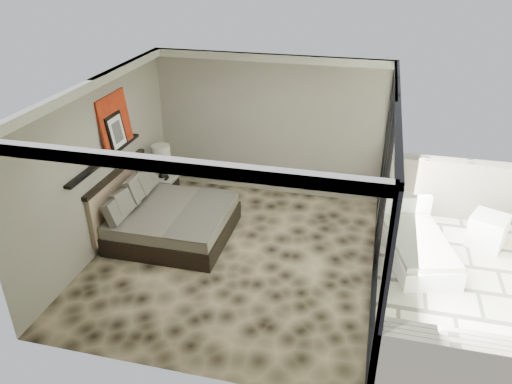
% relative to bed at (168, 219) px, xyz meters
% --- Properties ---
extents(floor, '(5.00, 5.00, 0.00)m').
position_rel_bed_xyz_m(floor, '(1.32, -0.38, -0.33)').
color(floor, black).
rests_on(floor, ground).
extents(ceiling, '(4.50, 5.00, 0.02)m').
position_rel_bed_xyz_m(ceiling, '(1.32, -0.38, 2.46)').
color(ceiling, silver).
rests_on(ceiling, back_wall).
extents(back_wall, '(4.50, 0.02, 2.80)m').
position_rel_bed_xyz_m(back_wall, '(1.32, 2.11, 1.07)').
color(back_wall, gray).
rests_on(back_wall, floor).
extents(left_wall, '(0.02, 5.00, 2.80)m').
position_rel_bed_xyz_m(left_wall, '(-0.92, -0.38, 1.07)').
color(left_wall, gray).
rests_on(left_wall, floor).
extents(glass_wall, '(0.08, 5.00, 2.80)m').
position_rel_bed_xyz_m(glass_wall, '(3.57, -0.38, 1.07)').
color(glass_wall, white).
rests_on(glass_wall, floor).
extents(terrace_slab, '(3.00, 5.00, 0.12)m').
position_rel_bed_xyz_m(terrace_slab, '(5.07, -0.38, -0.39)').
color(terrace_slab, '#B8B59D').
rests_on(terrace_slab, ground).
extents(picture_ledge, '(0.12, 2.20, 0.05)m').
position_rel_bed_xyz_m(picture_ledge, '(-0.86, -0.28, 1.17)').
color(picture_ledge, black).
rests_on(picture_ledge, left_wall).
extents(bed, '(1.98, 1.92, 1.09)m').
position_rel_bed_xyz_m(bed, '(0.00, 0.00, 0.00)').
color(bed, black).
rests_on(bed, floor).
extents(nightstand, '(0.65, 0.65, 0.51)m').
position_rel_bed_xyz_m(nightstand, '(-0.59, 1.21, -0.07)').
color(nightstand, black).
rests_on(nightstand, floor).
extents(table_lamp, '(0.35, 0.35, 0.64)m').
position_rel_bed_xyz_m(table_lamp, '(-0.58, 1.21, 0.60)').
color(table_lamp, black).
rests_on(table_lamp, nightstand).
extents(abstract_canvas, '(0.13, 0.90, 0.90)m').
position_rel_bed_xyz_m(abstract_canvas, '(-0.87, 0.18, 1.65)').
color(abstract_canvas, '#C53B10').
rests_on(abstract_canvas, picture_ledge).
extents(framed_print, '(0.11, 0.50, 0.60)m').
position_rel_bed_xyz_m(framed_print, '(-0.82, 0.09, 1.50)').
color(framed_print, black).
rests_on(framed_print, picture_ledge).
extents(ottoman, '(0.73, 0.73, 0.55)m').
position_rel_bed_xyz_m(ottoman, '(5.37, 1.02, -0.05)').
color(ottoman, white).
rests_on(ottoman, terrace_slab).
extents(lounger, '(1.33, 1.97, 0.70)m').
position_rel_bed_xyz_m(lounger, '(4.19, 0.35, -0.11)').
color(lounger, white).
rests_on(lounger, terrace_slab).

